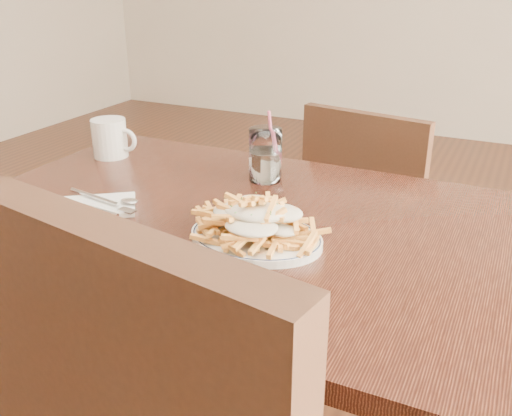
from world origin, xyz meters
The scene contains 8 objects.
table centered at (0.00, 0.00, 0.67)m, with size 1.20×0.80×0.75m.
chair_far centered at (0.12, 0.70, 0.48)m, with size 0.45×0.45×0.84m.
fries_plate centered at (0.09, -0.09, 0.76)m, with size 0.28×0.25×0.02m.
loaded_fries centered at (0.09, -0.09, 0.80)m, with size 0.23×0.18×0.07m.
napkin centered at (-0.30, -0.10, 0.75)m, with size 0.19×0.12×0.01m, color white.
cutlery centered at (-0.30, -0.10, 0.76)m, with size 0.21×0.09×0.01m.
water_glass centered at (-0.04, 0.22, 0.81)m, with size 0.08×0.08×0.17m.
coffee_mug centered at (-0.49, 0.21, 0.80)m, with size 0.13×0.09×0.10m.
Camera 1 is at (0.51, -0.96, 1.24)m, focal length 40.00 mm.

